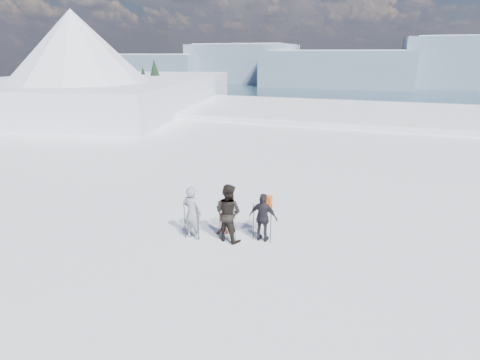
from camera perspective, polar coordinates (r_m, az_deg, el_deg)
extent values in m
plane|color=white|center=(71.79, 16.72, -0.87)|extent=(220.00, 208.01, 71.62)
cube|color=white|center=(39.87, 15.71, 0.30)|extent=(180.00, 16.00, 14.00)
plane|color=#254155|center=(300.07, 19.06, 10.94)|extent=(820.00, 820.00, 0.00)
cube|color=slate|center=(529.52, -13.53, 16.25)|extent=(150.00, 80.00, 34.00)
cube|color=white|center=(529.21, -13.65, 17.76)|extent=(127.50, 70.00, 8.00)
cube|color=slate|center=(504.73, 0.50, 17.33)|extent=(130.00, 80.00, 46.00)
cube|color=white|center=(504.62, 0.51, 19.60)|extent=(110.50, 70.00, 8.00)
cube|color=slate|center=(450.19, 14.42, 16.08)|extent=(160.00, 80.00, 38.00)
cube|color=white|center=(449.88, 14.59, 18.11)|extent=(136.00, 70.00, 8.00)
cube|color=slate|center=(488.02, 31.99, 14.92)|extent=(140.00, 80.00, 52.00)
cube|color=white|center=(488.11, 32.47, 17.58)|extent=(119.00, 70.00, 8.00)
cube|color=white|center=(47.86, -19.99, 4.77)|extent=(29.19, 35.68, 16.00)
cone|color=white|center=(40.16, -23.63, 16.35)|extent=(18.00, 18.00, 9.00)
cone|color=white|center=(53.15, -22.32, 12.39)|extent=(16.00, 16.00, 8.00)
cube|color=#2D2B28|center=(52.06, -8.86, 2.19)|extent=(21.55, 17.87, 14.25)
cone|color=black|center=(44.49, -10.59, 7.89)|extent=(6.16, 6.16, 11.00)
cone|color=black|center=(45.39, -7.09, 7.64)|extent=(5.60, 5.60, 10.00)
cone|color=black|center=(44.05, -14.07, 6.21)|extent=(5.04, 5.04, 9.00)
cone|color=black|center=(48.47, -6.60, 8.36)|extent=(5.60, 5.60, 10.00)
cone|color=black|center=(47.95, -15.26, 8.32)|extent=(6.16, 6.16, 11.00)
cone|color=black|center=(49.74, -12.45, 10.07)|extent=(7.28, 7.28, 13.00)
cone|color=black|center=(53.07, -14.10, 9.92)|extent=(6.72, 6.72, 12.00)
imported|color=gray|center=(11.94, -7.30, -4.97)|extent=(0.69, 0.50, 1.75)
imported|color=black|center=(11.70, -1.82, -4.99)|extent=(1.06, 0.92, 1.87)
imported|color=black|center=(11.73, 3.56, -5.74)|extent=(0.96, 0.47, 1.58)
cube|color=#F05516|center=(11.57, 4.10, -0.73)|extent=(0.35, 0.22, 0.43)
cylinder|color=black|center=(12.06, -8.43, -6.00)|extent=(0.02, 0.02, 1.28)
cylinder|color=black|center=(11.89, -6.39, -6.67)|extent=(0.02, 0.02, 1.13)
cylinder|color=black|center=(11.87, -3.09, -6.41)|extent=(0.02, 0.02, 1.21)
cylinder|color=black|center=(11.67, -0.76, -6.43)|extent=(0.02, 0.02, 1.36)
cylinder|color=black|center=(11.84, 2.04, -6.42)|extent=(0.02, 0.02, 1.23)
cylinder|color=black|center=(11.64, 4.71, -6.71)|extent=(0.02, 0.02, 1.31)
cube|color=black|center=(13.20, -2.55, -6.53)|extent=(0.93, 1.52, 0.03)
cube|color=black|center=(13.15, -1.98, -6.62)|extent=(0.11, 1.70, 0.03)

